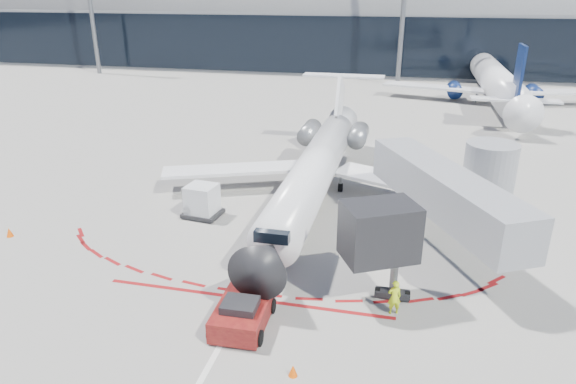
% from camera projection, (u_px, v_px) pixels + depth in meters
% --- Properties ---
extents(ground, '(260.00, 260.00, 0.00)m').
position_uv_depth(ground, '(297.00, 205.00, 34.71)').
color(ground, gray).
rests_on(ground, ground).
extents(apron_centerline, '(0.25, 40.00, 0.01)m').
position_uv_depth(apron_centerline, '(303.00, 194.00, 36.52)').
color(apron_centerline, silver).
rests_on(apron_centerline, ground).
extents(apron_stop_bar, '(14.00, 0.25, 0.01)m').
position_uv_depth(apron_stop_bar, '(246.00, 298.00, 24.32)').
color(apron_stop_bar, maroon).
rests_on(apron_stop_bar, ground).
extents(terminal_building, '(150.00, 24.15, 24.00)m').
position_uv_depth(terminal_building, '(376.00, 19.00, 90.26)').
color(terminal_building, gray).
rests_on(terminal_building, ground).
extents(jet_bridge, '(10.03, 15.20, 4.90)m').
position_uv_depth(jet_bridge, '(456.00, 192.00, 28.80)').
color(jet_bridge, '#93959B').
rests_on(jet_bridge, ground).
extents(regional_jet, '(22.81, 28.13, 7.04)m').
position_uv_depth(regional_jet, '(318.00, 165.00, 35.30)').
color(regional_jet, white).
rests_on(regional_jet, ground).
extents(pushback_tug, '(2.39, 5.43, 1.40)m').
position_uv_depth(pushback_tug, '(243.00, 313.00, 22.18)').
color(pushback_tug, '#540C0E').
rests_on(pushback_tug, ground).
extents(ramp_worker, '(0.72, 0.59, 1.69)m').
position_uv_depth(ramp_worker, '(394.00, 297.00, 22.92)').
color(ramp_worker, '#DDFF1A').
rests_on(ramp_worker, ground).
extents(uld_container, '(2.48, 2.19, 2.12)m').
position_uv_depth(uld_container, '(202.00, 201.00, 32.66)').
color(uld_container, black).
rests_on(uld_container, ground).
extents(safety_cone_left, '(0.40, 0.40, 0.55)m').
position_uv_depth(safety_cone_left, '(9.00, 232.00, 30.27)').
color(safety_cone_left, '#FF5705').
rests_on(safety_cone_left, ground).
extents(safety_cone_right, '(0.35, 0.35, 0.49)m').
position_uv_depth(safety_cone_right, '(293.00, 370.00, 19.40)').
color(safety_cone_right, '#FF5705').
rests_on(safety_cone_right, ground).
extents(bg_airliner_0, '(32.70, 34.63, 10.58)m').
position_uv_depth(bg_airliner_0, '(498.00, 60.00, 64.14)').
color(bg_airliner_0, white).
rests_on(bg_airliner_0, ground).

